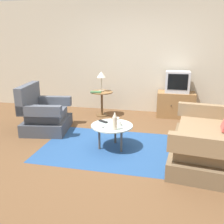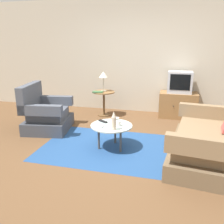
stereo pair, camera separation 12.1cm
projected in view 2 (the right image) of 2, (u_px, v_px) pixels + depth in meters
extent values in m
plane|color=brown|center=(118.00, 147.00, 4.05)|extent=(16.00, 16.00, 0.00)
cube|color=#BCB29E|center=(140.00, 57.00, 5.83)|extent=(9.00, 0.12, 2.70)
cube|color=navy|center=(111.00, 148.00, 4.03)|extent=(2.32, 1.59, 0.00)
cube|color=#3E424B|center=(49.00, 124.00, 4.83)|extent=(0.94, 1.01, 0.24)
cube|color=#4C515B|center=(48.00, 114.00, 4.77)|extent=(0.76, 0.71, 0.18)
cube|color=#4C515B|center=(30.00, 97.00, 4.70)|extent=(0.28, 0.91, 0.50)
cube|color=#4C515B|center=(40.00, 110.00, 4.35)|extent=(0.82, 0.26, 0.19)
cube|color=#4C515B|center=(54.00, 100.00, 5.07)|extent=(0.82, 0.26, 0.19)
cube|color=brown|center=(205.00, 152.00, 3.59)|extent=(1.19, 1.82, 0.24)
cube|color=#846B4C|center=(207.00, 139.00, 3.53)|extent=(1.02, 1.53, 0.18)
cube|color=#846B4C|center=(208.00, 112.00, 4.18)|extent=(1.00, 0.26, 0.23)
cube|color=#846B4C|center=(208.00, 148.00, 2.77)|extent=(1.00, 0.26, 0.23)
cylinder|color=#B2C6C1|center=(111.00, 126.00, 3.92)|extent=(0.68, 0.68, 0.02)
cylinder|color=#4C4742|center=(115.00, 133.00, 4.17)|extent=(0.04, 0.04, 0.39)
cylinder|color=#4C4742|center=(99.00, 138.00, 3.94)|extent=(0.04, 0.04, 0.39)
cylinder|color=#4C4742|center=(121.00, 141.00, 3.83)|extent=(0.04, 0.04, 0.39)
cylinder|color=olive|center=(104.00, 92.00, 5.60)|extent=(0.51, 0.51, 0.02)
cylinder|color=brown|center=(104.00, 104.00, 5.69)|extent=(0.05, 0.05, 0.56)
cylinder|color=brown|center=(104.00, 115.00, 5.76)|extent=(0.28, 0.28, 0.02)
cube|color=olive|center=(178.00, 105.00, 5.58)|extent=(0.85, 0.49, 0.59)
sphere|color=black|center=(173.00, 106.00, 5.35)|extent=(0.02, 0.02, 0.02)
sphere|color=black|center=(183.00, 107.00, 5.31)|extent=(0.02, 0.02, 0.02)
cube|color=#B7B7BC|center=(180.00, 82.00, 5.43)|extent=(0.54, 0.39, 0.48)
cube|color=black|center=(180.00, 82.00, 5.23)|extent=(0.43, 0.01, 0.35)
cylinder|color=#9E937A|center=(104.00, 91.00, 5.62)|extent=(0.14, 0.14, 0.02)
cylinder|color=#9E937A|center=(104.00, 84.00, 5.58)|extent=(0.02, 0.02, 0.31)
cone|color=beige|center=(103.00, 74.00, 5.51)|extent=(0.21, 0.21, 0.13)
cylinder|color=beige|center=(114.00, 123.00, 3.68)|extent=(0.07, 0.07, 0.21)
cone|color=beige|center=(114.00, 114.00, 3.64)|extent=(0.07, 0.07, 0.09)
cylinder|color=white|center=(118.00, 123.00, 3.89)|extent=(0.08, 0.08, 0.08)
torus|color=white|center=(122.00, 123.00, 3.88)|extent=(0.05, 0.01, 0.05)
cone|color=silver|center=(116.00, 119.00, 4.12)|extent=(0.12, 0.12, 0.05)
cube|color=black|center=(103.00, 121.00, 4.06)|extent=(0.18, 0.14, 0.02)
cube|color=#B2B2B7|center=(100.00, 126.00, 3.86)|extent=(0.14, 0.14, 0.02)
cube|color=#3D663D|center=(98.00, 92.00, 5.49)|extent=(0.26, 0.19, 0.03)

